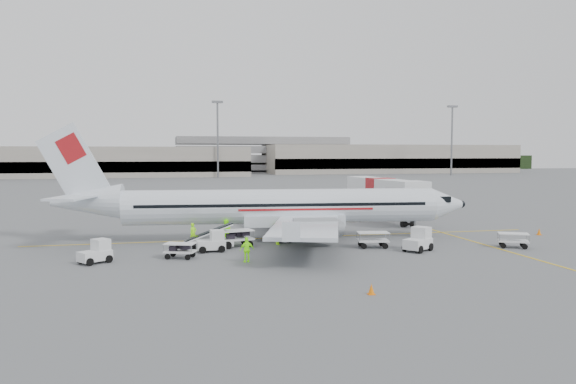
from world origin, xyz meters
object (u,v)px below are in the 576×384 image
object	(u,v)px
belt_loader	(211,233)
tug_mid	(211,241)
aircraft	(282,183)
jet_bridge	(380,199)
tug_aft	(95,251)
tug_fore	(418,239)

from	to	relation	value
belt_loader	tug_mid	world-z (taller)	belt_loader
aircraft	jet_bridge	size ratio (longest dim) A/B	1.99
tug_mid	tug_aft	distance (m)	8.32
tug_mid	aircraft	bearing A→B (deg)	32.26
belt_loader	tug_mid	distance (m)	1.53
belt_loader	tug_aft	world-z (taller)	belt_loader
belt_loader	tug_fore	bearing A→B (deg)	-17.77
jet_bridge	tug_aft	xyz separation A→B (m)	(-27.58, -18.49, -1.49)
belt_loader	tug_aft	distance (m)	9.04
tug_fore	tug_aft	world-z (taller)	tug_fore
jet_bridge	belt_loader	distance (m)	24.28
tug_aft	tug_mid	bearing A→B (deg)	-17.60
belt_loader	tug_mid	bearing A→B (deg)	-96.04
jet_bridge	tug_mid	xyz separation A→B (m)	(-19.70, -15.81, -1.49)
aircraft	tug_mid	bearing A→B (deg)	-138.05
belt_loader	tug_aft	xyz separation A→B (m)	(-8.02, -4.15, -0.42)
jet_bridge	tug_aft	distance (m)	33.24
belt_loader	tug_aft	bearing A→B (deg)	-153.27
tug_fore	tug_mid	distance (m)	15.37
aircraft	tug_fore	distance (m)	12.30
aircraft	belt_loader	size ratio (longest dim) A/B	7.75
aircraft	tug_mid	xyz separation A→B (m)	(-6.39, -4.69, -3.96)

